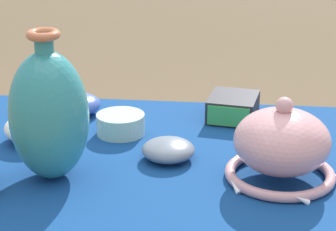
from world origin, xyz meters
name	(u,v)px	position (x,y,z in m)	size (l,w,h in m)	color
display_table	(169,189)	(0.00, -0.02, 0.63)	(1.10, 0.71, 0.71)	olive
vase_tall_bulbous	(49,114)	(-0.23, -0.13, 0.85)	(0.16, 0.16, 0.32)	teal
vase_dome_bell	(282,147)	(0.24, -0.10, 0.78)	(0.24, 0.24, 0.18)	#D19399
mosaic_tile_box	(233,107)	(0.14, 0.24, 0.74)	(0.14, 0.16, 0.06)	#232328
bowl_shallow_slate	(167,150)	(0.00, -0.02, 0.73)	(0.12, 0.12, 0.05)	slate
pot_squat_celadon	(121,124)	(-0.13, 0.11, 0.74)	(0.12, 0.12, 0.05)	#A8CCB7
bowl_shallow_cobalt	(78,104)	(-0.26, 0.23, 0.74)	(0.12, 0.12, 0.05)	#3851A8
bowl_shallow_ivory	(34,128)	(-0.33, 0.05, 0.74)	(0.14, 0.14, 0.07)	white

